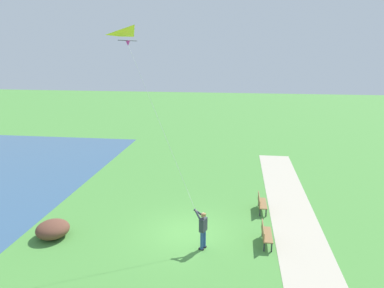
# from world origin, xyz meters

# --- Properties ---
(ground_plane) EXTENTS (120.00, 120.00, 0.00)m
(ground_plane) POSITION_xyz_m (0.00, 0.00, 0.00)
(ground_plane) COLOR #4C8E3D
(walkway_path) EXTENTS (2.64, 32.02, 0.02)m
(walkway_path) POSITION_xyz_m (-5.35, 2.00, 0.01)
(walkway_path) COLOR #B7AD99
(walkway_path) RESTS_ON ground
(person_kite_flyer) EXTENTS (0.63, 0.49, 1.83)m
(person_kite_flyer) POSITION_xyz_m (-0.88, 1.31, 1.05)
(person_kite_flyer) COLOR #232328
(person_kite_flyer) RESTS_ON ground
(flying_kite) EXTENTS (3.36, 2.00, 7.70)m
(flying_kite) POSITION_xyz_m (2.25, 0.05, 9.10)
(flying_kite) COLOR yellow
(park_bench_near_walkway) EXTENTS (0.45, 1.50, 0.88)m
(park_bench_near_walkway) POSITION_xyz_m (-3.64, -2.99, 0.51)
(park_bench_near_walkway) COLOR olive
(park_bench_near_walkway) RESTS_ON ground
(park_bench_far_walkway) EXTENTS (0.45, 1.50, 0.88)m
(park_bench_far_walkway) POSITION_xyz_m (-3.66, 0.51, 0.51)
(park_bench_far_walkway) COLOR olive
(park_bench_far_walkway) RESTS_ON ground
(lakeside_shrub) EXTENTS (1.53, 1.60, 0.80)m
(lakeside_shrub) POSITION_xyz_m (6.23, 1.25, 0.40)
(lakeside_shrub) COLOR brown
(lakeside_shrub) RESTS_ON ground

